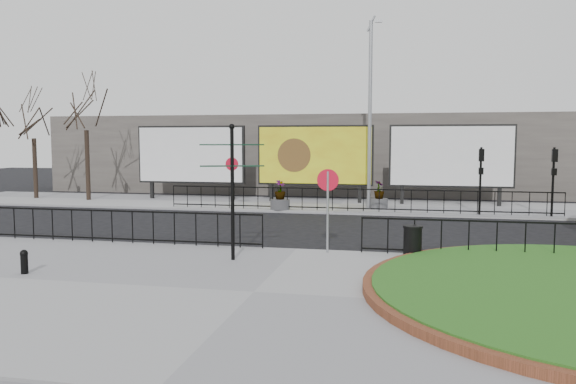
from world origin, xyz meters
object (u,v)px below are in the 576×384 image
(fingerpost_sign, at_px, (232,178))
(planter_a, at_px, (280,199))
(litter_bin, at_px, (413,241))
(planter_b, at_px, (379,198))
(billboard_mid, at_px, (315,156))
(bollard, at_px, (24,261))
(lamp_post, at_px, (370,111))

(fingerpost_sign, relative_size, planter_a, 2.68)
(litter_bin, distance_m, planter_b, 11.69)
(litter_bin, bearing_deg, planter_b, 97.12)
(fingerpost_sign, distance_m, planter_b, 13.48)
(fingerpost_sign, bearing_deg, litter_bin, -0.18)
(fingerpost_sign, distance_m, planter_a, 11.51)
(billboard_mid, relative_size, litter_bin, 6.84)
(litter_bin, xyz_separation_m, planter_b, (-1.45, 11.60, 0.04))
(bollard, bearing_deg, fingerpost_sign, 29.77)
(billboard_mid, height_order, planter_b, billboard_mid)
(planter_a, height_order, planter_b, planter_a)
(billboard_mid, height_order, litter_bin, billboard_mid)
(billboard_mid, relative_size, planter_a, 4.42)
(lamp_post, distance_m, litter_bin, 12.51)
(planter_b, bearing_deg, planter_a, -160.87)
(lamp_post, relative_size, litter_bin, 10.19)
(litter_bin, bearing_deg, lamp_post, 99.51)
(billboard_mid, height_order, planter_a, billboard_mid)
(lamp_post, distance_m, bollard, 17.82)
(billboard_mid, height_order, lamp_post, lamp_post)
(fingerpost_sign, distance_m, litter_bin, 5.38)
(billboard_mid, bearing_deg, bollard, -104.50)
(planter_b, bearing_deg, litter_bin, -82.88)
(fingerpost_sign, bearing_deg, planter_a, 80.69)
(lamp_post, bearing_deg, litter_bin, -80.49)
(fingerpost_sign, bearing_deg, billboard_mid, 75.01)
(billboard_mid, relative_size, lamp_post, 0.67)
(lamp_post, relative_size, planter_a, 6.58)
(lamp_post, height_order, bollard, lamp_post)
(billboard_mid, relative_size, fingerpost_sign, 1.65)
(billboard_mid, bearing_deg, planter_a, -107.29)
(bollard, relative_size, planter_a, 0.43)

